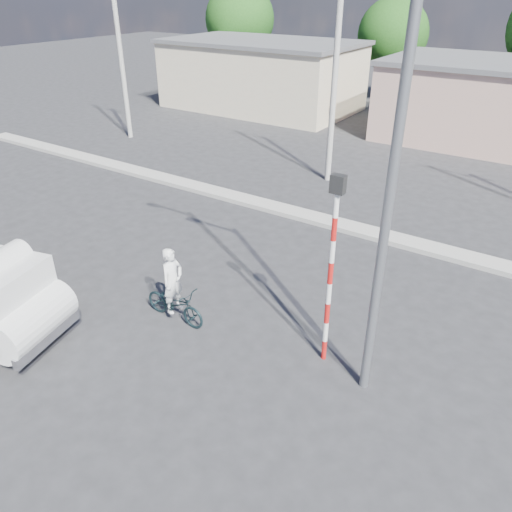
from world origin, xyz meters
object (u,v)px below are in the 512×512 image
Objects in this scene: bicycle at (175,304)px; streetlight at (385,156)px; cyclist at (174,291)px; traffic_pole at (332,258)px.

bicycle is 6.52m from streetlight.
cyclist is (0.00, 0.00, 0.38)m from bicycle.
bicycle is 1.06× the size of cyclist.
bicycle is 0.20× the size of streetlight.
cyclist is at bearing 0.73° from bicycle.
streetlight is (4.71, 0.45, 4.11)m from cyclist.
streetlight reaches higher than traffic_pole.
traffic_pole is (3.77, 0.75, 1.74)m from cyclist.
traffic_pole is at bearing -78.02° from cyclist.
cyclist is 6.27m from streetlight.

